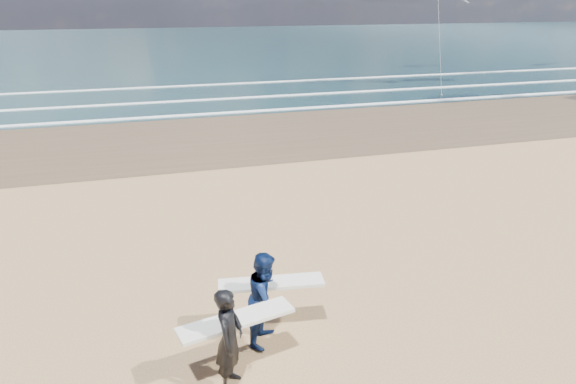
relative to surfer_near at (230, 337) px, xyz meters
name	(u,v)px	position (x,y,z in m)	size (l,w,h in m)	color
wet_sand_strip	(511,113)	(21.07, 18.60, -1.01)	(220.00, 12.00, 0.01)	brown
ocean	(278,43)	(21.07, 72.60, -1.00)	(220.00, 100.00, 0.02)	#183135
foam_breakers	(426,87)	(21.07, 28.70, -0.96)	(220.00, 11.70, 0.05)	white
surfer_near	(230,337)	(0.00, 0.00, 0.00)	(2.26, 1.27, 1.99)	black
surfer_far	(266,297)	(0.95, 1.09, 0.00)	(2.25, 1.38, 2.00)	#0C1C44
kite_1	(438,6)	(20.94, 27.78, 5.13)	(6.66, 4.83, 10.54)	slate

